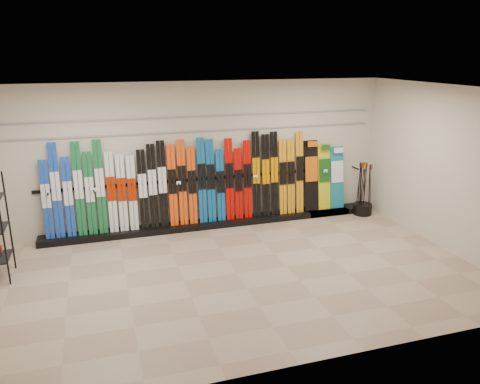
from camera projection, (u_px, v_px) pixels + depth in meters
name	position (u px, v px, depth m)	size (l,w,h in m)	color
floor	(237.00, 273.00, 7.79)	(8.00, 8.00, 0.00)	gray
back_wall	(201.00, 155.00, 9.65)	(8.00, 8.00, 0.00)	beige
right_wall	(447.00, 169.00, 8.51)	(5.00, 5.00, 0.00)	beige
ceiling	(237.00, 90.00, 6.94)	(8.00, 8.00, 0.00)	silver
ski_rack_base	(216.00, 223.00, 9.93)	(8.00, 0.40, 0.12)	black
skis	(183.00, 184.00, 9.52)	(5.37, 0.21, 1.83)	#1743AE
snowboards	(323.00, 177.00, 10.49)	(0.97, 0.24, 1.57)	black
pole_bin	(363.00, 209.00, 10.62)	(0.41, 0.41, 0.25)	black
ski_poles	(363.00, 188.00, 10.48)	(0.27, 0.40, 1.18)	black
slatwall_rail_0	(201.00, 131.00, 9.49)	(7.60, 0.02, 0.03)	gray
slatwall_rail_1	(201.00, 116.00, 9.40)	(7.60, 0.02, 0.03)	gray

